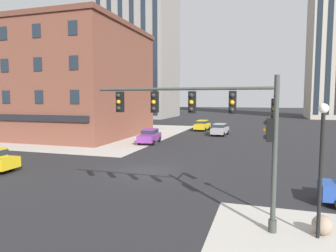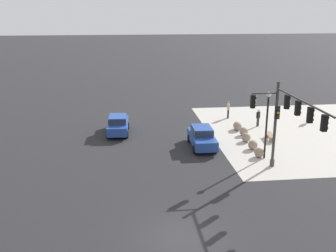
{
  "view_description": "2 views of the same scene",
  "coord_description": "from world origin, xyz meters",
  "views": [
    {
      "loc": [
        7.88,
        -19.96,
        5.25
      ],
      "look_at": [
        1.25,
        1.24,
        3.21
      ],
      "focal_mm": 32.31,
      "sensor_mm": 36.0,
      "label": 1
    },
    {
      "loc": [
        -16.96,
        2.57,
        10.82
      ],
      "look_at": [
        8.44,
        -0.32,
        3.24
      ],
      "focal_mm": 42.32,
      "sensor_mm": 36.0,
      "label": 2
    }
  ],
  "objects": [
    {
      "name": "pedestrian_with_bag",
      "position": [
        21.43,
        -8.02,
        1.03
      ],
      "size": [
        0.55,
        0.24,
        1.78
      ],
      "color": "black",
      "rests_on": "ground"
    },
    {
      "name": "ground_plane",
      "position": [
        0.0,
        0.0,
        0.0
      ],
      "size": [
        320.0,
        320.0,
        0.0
      ],
      "primitive_type": "plane",
      "color": "#262628"
    },
    {
      "name": "bollard_sphere_curb_c",
      "position": [
        13.88,
        -7.6,
        0.38
      ],
      "size": [
        0.77,
        0.77,
        0.77
      ],
      "primitive_type": "sphere",
      "color": "gray",
      "rests_on": "ground"
    },
    {
      "name": "bollard_sphere_curb_a",
      "position": [
        10.2,
        -7.48,
        0.38
      ],
      "size": [
        0.77,
        0.77,
        0.77
      ],
      "primitive_type": "sphere",
      "color": "gray",
      "rests_on": "ground"
    },
    {
      "name": "bollard_sphere_curb_b",
      "position": [
        11.98,
        -7.56,
        0.38
      ],
      "size": [
        0.77,
        0.77,
        0.77
      ],
      "primitive_type": "sphere",
      "color": "gray",
      "rests_on": "ground"
    },
    {
      "name": "bollard_sphere_curb_f",
      "position": [
        17.44,
        -7.85,
        0.38
      ],
      "size": [
        0.77,
        0.77,
        0.77
      ],
      "primitive_type": "sphere",
      "color": "gray",
      "rests_on": "ground"
    },
    {
      "name": "car_main_mid",
      "position": [
        17.41,
        3.19,
        0.92
      ],
      "size": [
        4.47,
        2.03,
        1.68
      ],
      "color": "#23479E",
      "rests_on": "ground"
    },
    {
      "name": "car_cross_westbound",
      "position": [
        12.98,
        -3.61,
        0.92
      ],
      "size": [
        4.42,
        1.93,
        1.68
      ],
      "color": "#23479E",
      "rests_on": "ground"
    },
    {
      "name": "traffic_signal_main",
      "position": [
        6.43,
        -7.64,
        4.25
      ],
      "size": [
        7.66,
        2.09,
        6.13
      ],
      "color": "#383D38",
      "rests_on": "ground"
    },
    {
      "name": "pedestrian_walking_east",
      "position": [
        18.22,
        -10.09,
        0.96
      ],
      "size": [
        0.35,
        0.47,
        1.67
      ],
      "color": "#333333",
      "rests_on": "ground"
    },
    {
      "name": "bollard_sphere_curb_d",
      "position": [
        15.55,
        -7.9,
        0.38
      ],
      "size": [
        0.77,
        0.77,
        0.77
      ],
      "primitive_type": "sphere",
      "color": "gray",
      "rests_on": "ground"
    },
    {
      "name": "pedestrian_near_bench",
      "position": [
        19.23,
        -15.91,
        0.98
      ],
      "size": [
        0.55,
        0.24,
        1.71
      ],
      "color": "#333333",
      "rests_on": "ground"
    },
    {
      "name": "bollard_sphere_curb_e",
      "position": [
        17.13,
        -7.79,
        0.38
      ],
      "size": [
        0.77,
        0.77,
        0.77
      ],
      "primitive_type": "sphere",
      "color": "gray",
      "rests_on": "ground"
    },
    {
      "name": "sidewalk_corner_slab",
      "position": [
        16.0,
        -14.5,
        0.0
      ],
      "size": [
        20.0,
        19.0,
        0.02
      ],
      "primitive_type": "cube",
      "color": "#B7B2A8",
      "rests_on": "ground"
    },
    {
      "name": "street_lamp_corner_near",
      "position": [
        10.0,
        -7.81,
        3.21
      ],
      "size": [
        0.36,
        0.36,
        5.07
      ],
      "color": "black",
      "rests_on": "ground"
    },
    {
      "name": "bench_near_signal",
      "position": [
        14.16,
        -9.79,
        0.33
      ],
      "size": [
        1.85,
        0.7,
        0.49
      ],
      "color": "#8E6B4C",
      "rests_on": "ground"
    }
  ]
}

